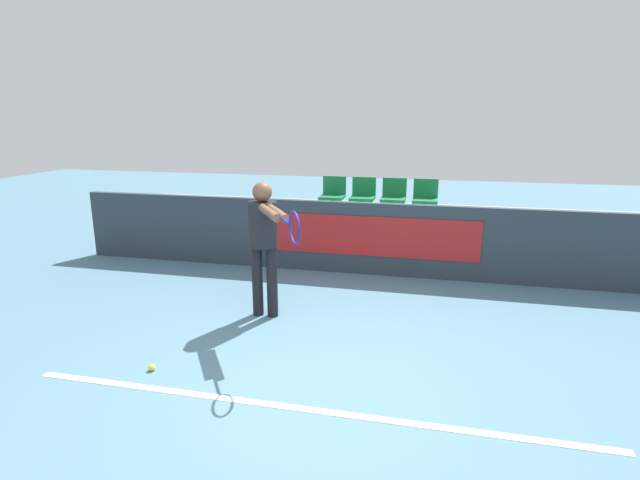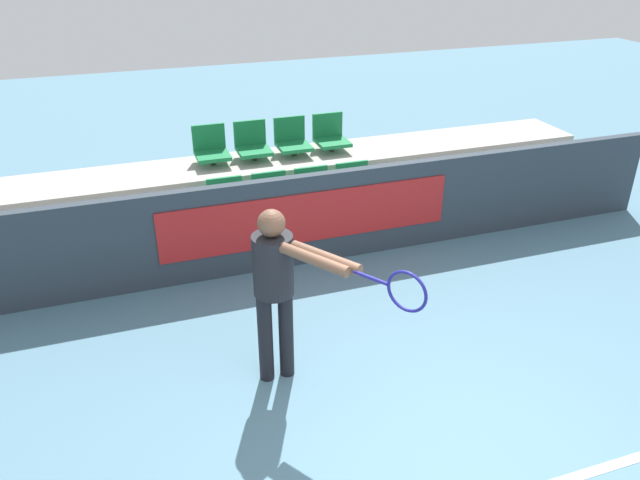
{
  "view_description": "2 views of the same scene",
  "coord_description": "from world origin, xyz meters",
  "px_view_note": "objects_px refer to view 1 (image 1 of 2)",
  "views": [
    {
      "loc": [
        1.0,
        -3.9,
        2.41
      ],
      "look_at": [
        -0.39,
        2.07,
        0.84
      ],
      "focal_mm": 28.0,
      "sensor_mm": 36.0,
      "label": 1
    },
    {
      "loc": [
        -2.02,
        -2.82,
        3.67
      ],
      "look_at": [
        -0.35,
        2.04,
        1.02
      ],
      "focal_mm": 35.0,
      "sensor_mm": 36.0,
      "label": 2
    }
  ],
  "objects_px": {
    "stadium_chair_2": "(388,228)",
    "stadium_chair_7": "(425,196)",
    "stadium_chair_3": "(422,229)",
    "stadium_chair_5": "(363,194)",
    "stadium_chair_6": "(394,195)",
    "stadium_chair_4": "(333,193)",
    "stadium_chair_1": "(354,226)",
    "stadium_chair_0": "(322,224)",
    "tennis_ball": "(152,368)",
    "tennis_player": "(265,235)"
  },
  "relations": [
    {
      "from": "stadium_chair_2",
      "to": "stadium_chair_7",
      "type": "distance_m",
      "value": 1.17
    },
    {
      "from": "stadium_chair_3",
      "to": "stadium_chair_5",
      "type": "bearing_deg",
      "value": 139.56
    },
    {
      "from": "stadium_chair_2",
      "to": "stadium_chair_5",
      "type": "bearing_deg",
      "value": 120.4
    },
    {
      "from": "stadium_chair_2",
      "to": "stadium_chair_6",
      "type": "relative_size",
      "value": 1.0
    },
    {
      "from": "stadium_chair_7",
      "to": "stadium_chair_4",
      "type": "bearing_deg",
      "value": 180.0
    },
    {
      "from": "stadium_chair_3",
      "to": "stadium_chair_4",
      "type": "xyz_separation_m",
      "value": [
        -1.67,
        0.95,
        0.39
      ]
    },
    {
      "from": "stadium_chair_1",
      "to": "stadium_chair_7",
      "type": "height_order",
      "value": "stadium_chair_7"
    },
    {
      "from": "stadium_chair_2",
      "to": "stadium_chair_4",
      "type": "distance_m",
      "value": 1.52
    },
    {
      "from": "stadium_chair_0",
      "to": "stadium_chair_6",
      "type": "xyz_separation_m",
      "value": [
        1.12,
        0.95,
        0.39
      ]
    },
    {
      "from": "stadium_chair_1",
      "to": "stadium_chair_7",
      "type": "xyz_separation_m",
      "value": [
        1.12,
        0.95,
        0.39
      ]
    },
    {
      "from": "stadium_chair_4",
      "to": "stadium_chair_7",
      "type": "height_order",
      "value": "same"
    },
    {
      "from": "tennis_ball",
      "to": "stadium_chair_1",
      "type": "bearing_deg",
      "value": 72.77
    },
    {
      "from": "stadium_chair_1",
      "to": "tennis_player",
      "type": "bearing_deg",
      "value": -103.27
    },
    {
      "from": "stadium_chair_0",
      "to": "stadium_chair_1",
      "type": "distance_m",
      "value": 0.56
    },
    {
      "from": "stadium_chair_2",
      "to": "tennis_ball",
      "type": "height_order",
      "value": "stadium_chair_2"
    },
    {
      "from": "stadium_chair_4",
      "to": "tennis_player",
      "type": "bearing_deg",
      "value": -91.11
    },
    {
      "from": "tennis_ball",
      "to": "stadium_chair_4",
      "type": "bearing_deg",
      "value": 81.87
    },
    {
      "from": "stadium_chair_5",
      "to": "stadium_chair_7",
      "type": "bearing_deg",
      "value": 0.0
    },
    {
      "from": "stadium_chair_7",
      "to": "tennis_ball",
      "type": "bearing_deg",
      "value": -115.23
    },
    {
      "from": "stadium_chair_3",
      "to": "stadium_chair_6",
      "type": "height_order",
      "value": "stadium_chair_6"
    },
    {
      "from": "tennis_player",
      "to": "stadium_chair_5",
      "type": "bearing_deg",
      "value": 47.1
    },
    {
      "from": "stadium_chair_1",
      "to": "stadium_chair_0",
      "type": "bearing_deg",
      "value": 180.0
    },
    {
      "from": "stadium_chair_0",
      "to": "stadium_chair_2",
      "type": "bearing_deg",
      "value": 0.0
    },
    {
      "from": "stadium_chair_6",
      "to": "stadium_chair_3",
      "type": "bearing_deg",
      "value": -59.6
    },
    {
      "from": "stadium_chair_0",
      "to": "stadium_chair_3",
      "type": "height_order",
      "value": "same"
    },
    {
      "from": "stadium_chair_2",
      "to": "stadium_chair_6",
      "type": "distance_m",
      "value": 1.03
    },
    {
      "from": "stadium_chair_2",
      "to": "stadium_chair_3",
      "type": "bearing_deg",
      "value": 0.0
    },
    {
      "from": "tennis_player",
      "to": "tennis_ball",
      "type": "distance_m",
      "value": 1.91
    },
    {
      "from": "stadium_chair_6",
      "to": "stadium_chair_0",
      "type": "bearing_deg",
      "value": -139.56
    },
    {
      "from": "stadium_chair_3",
      "to": "stadium_chair_6",
      "type": "distance_m",
      "value": 1.17
    },
    {
      "from": "stadium_chair_7",
      "to": "tennis_player",
      "type": "distance_m",
      "value": 4.01
    },
    {
      "from": "stadium_chair_6",
      "to": "tennis_player",
      "type": "bearing_deg",
      "value": -108.17
    },
    {
      "from": "stadium_chair_5",
      "to": "tennis_player",
      "type": "relative_size",
      "value": 0.3
    },
    {
      "from": "stadium_chair_3",
      "to": "stadium_chair_6",
      "type": "relative_size",
      "value": 1.0
    },
    {
      "from": "stadium_chair_7",
      "to": "tennis_player",
      "type": "bearing_deg",
      "value": -115.77
    },
    {
      "from": "stadium_chair_0",
      "to": "stadium_chair_3",
      "type": "xyz_separation_m",
      "value": [
        1.67,
        0.0,
        0.0
      ]
    },
    {
      "from": "stadium_chair_1",
      "to": "stadium_chair_4",
      "type": "distance_m",
      "value": 1.17
    },
    {
      "from": "tennis_player",
      "to": "stadium_chair_0",
      "type": "bearing_deg",
      "value": 55.46
    },
    {
      "from": "stadium_chair_0",
      "to": "tennis_player",
      "type": "relative_size",
      "value": 0.3
    },
    {
      "from": "stadium_chair_2",
      "to": "tennis_player",
      "type": "xyz_separation_m",
      "value": [
        -1.18,
        -2.66,
        0.44
      ]
    },
    {
      "from": "stadium_chair_4",
      "to": "stadium_chair_7",
      "type": "xyz_separation_m",
      "value": [
        1.67,
        0.0,
        0.0
      ]
    },
    {
      "from": "stadium_chair_4",
      "to": "stadium_chair_6",
      "type": "xyz_separation_m",
      "value": [
        1.12,
        0.0,
        0.0
      ]
    },
    {
      "from": "stadium_chair_0",
      "to": "stadium_chair_2",
      "type": "distance_m",
      "value": 1.12
    },
    {
      "from": "stadium_chair_5",
      "to": "stadium_chair_4",
      "type": "bearing_deg",
      "value": 180.0
    },
    {
      "from": "stadium_chair_5",
      "to": "tennis_player",
      "type": "bearing_deg",
      "value": -99.86
    },
    {
      "from": "stadium_chair_3",
      "to": "tennis_player",
      "type": "xyz_separation_m",
      "value": [
        -1.74,
        -2.66,
        0.44
      ]
    },
    {
      "from": "stadium_chair_1",
      "to": "stadium_chair_5",
      "type": "xyz_separation_m",
      "value": [
        0.0,
        0.95,
        0.39
      ]
    },
    {
      "from": "stadium_chair_0",
      "to": "stadium_chair_5",
      "type": "relative_size",
      "value": 1.0
    },
    {
      "from": "stadium_chair_0",
      "to": "stadium_chair_6",
      "type": "height_order",
      "value": "stadium_chair_6"
    },
    {
      "from": "tennis_player",
      "to": "stadium_chair_6",
      "type": "bearing_deg",
      "value": 38.78
    }
  ]
}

